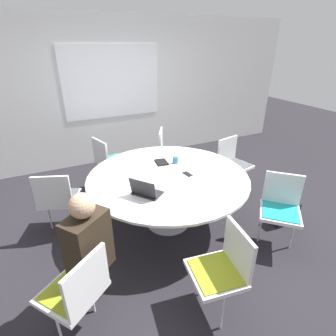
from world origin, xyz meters
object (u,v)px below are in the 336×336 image
Objects in this scene: chair_1 at (223,266)px; chair_5 at (108,159)px; chair_6 at (58,197)px; chair_3 at (232,160)px; coffee_cup at (175,160)px; cell_phone at (187,174)px; chair_2 at (281,205)px; handbag at (285,214)px; chair_0 at (77,289)px; chair_4 at (168,149)px; person_0 at (88,247)px; laptop at (145,191)px; spiral_notebook at (161,162)px.

chair_1 is 1.00× the size of chair_5.
chair_1 is at bearing -36.05° from chair_6.
coffee_cup is at bearing -8.42° from chair_3.
coffee_cup is 0.37m from cell_phone.
chair_2 reaches higher than cell_phone.
handbag is at bearing 84.23° from chair_3.
chair_0 is 2.95m from chair_4.
chair_1 is at bearing 12.95° from chair_4.
chair_3 is at bearing -8.54° from chair_0.
chair_6 is (-1.16, 1.77, 0.00)m from chair_1.
chair_4 is 2.70m from person_0.
chair_1 is 1.00× the size of chair_3.
chair_4 is 2.29× the size of laptop.
chair_0 and chair_3 have the same top height.
handbag is (1.86, -0.36, -0.65)m from laptop.
laptop is 0.86m from spiral_notebook.
cell_phone is (1.37, 0.76, 0.01)m from person_0.
chair_0 is at bearing 16.16° from chair_3.
spiral_notebook is 0.63× the size of handbag.
chair_4 is (-0.72, 0.86, 0.00)m from chair_3.
chair_3 is 1.99m from chair_5.
chair_4 is at bearing -62.71° from chair_3.
chair_3 is at bearing 45.77° from chair_5.
chair_1 is at bearing -51.70° from chair_0.
cell_phone is (1.51, 0.97, 0.20)m from chair_0.
chair_0 and chair_4 have the same top height.
chair_2 is at bearing -8.82° from chair_6.
chair_0 is 2.48m from chair_5.
laptop is (-1.73, -0.68, 0.26)m from chair_3.
chair_5 is 9.71× the size of coffee_cup.
chair_3 is 1.18m from cell_phone.
chair_4 is at bearing 113.89° from handbag.
laptop is 0.91m from coffee_cup.
chair_4 and chair_5 have the same top height.
person_0 is at bearing -62.32° from chair_6.
chair_2 is at bearing -38.50° from person_0.
chair_0 is 1.15m from laptop.
laptop reaches higher than chair_2.
chair_3 is at bearing 4.11° from coffee_cup.
chair_2 is at bearing -152.51° from handbag.
spiral_notebook is (1.36, 1.43, 0.21)m from chair_0.
chair_3 is 2.60m from chair_6.
chair_3 is 1.12m from handbag.
chair_3 is at bearing -31.69° from chair_1.
chair_5 is at bearing -64.51° from chair_4.
laptop is at bearing -1.01° from person_0.
chair_5 is at bearing 33.35° from chair_0.
chair_1 is 0.71× the size of person_0.
chair_3 is 3.85× the size of spiral_notebook.
laptop is 4.25× the size of coffee_cup.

